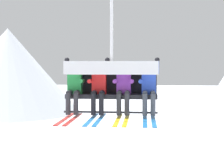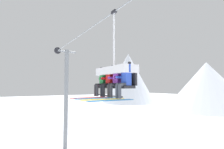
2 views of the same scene
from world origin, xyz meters
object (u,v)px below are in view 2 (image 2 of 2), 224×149
object	(u,v)px
skier_green	(101,81)
skier_purple	(115,81)
lift_tower_near	(66,97)
chairlift_chair	(116,74)
skier_red	(107,81)
skier_blue	(124,80)

from	to	relation	value
skier_green	skier_purple	size ratio (longest dim) A/B	1.00
lift_tower_near	chairlift_chair	size ratio (longest dim) A/B	2.54
skier_green	skier_red	distance (m)	0.57
skier_green	skier_purple	bearing A→B (deg)	-0.35
skier_blue	skier_purple	bearing A→B (deg)	-179.31
skier_green	skier_purple	world-z (taller)	skier_green
chairlift_chair	skier_blue	xyz separation A→B (m)	(0.85, -0.21, -0.30)
lift_tower_near	skier_green	bearing A→B (deg)	-6.48
chairlift_chair	skier_green	bearing A→B (deg)	-165.91
chairlift_chair	skier_purple	bearing A→B (deg)	-37.96
skier_purple	skier_blue	bearing A→B (deg)	0.69
lift_tower_near	skier_purple	distance (m)	9.38
lift_tower_near	skier_green	xyz separation A→B (m)	(8.13, -0.92, 1.13)
skier_red	skier_purple	size ratio (longest dim) A/B	1.00
skier_green	skier_blue	world-z (taller)	same
skier_green	skier_blue	bearing A→B (deg)	0.00
lift_tower_near	skier_green	size ratio (longest dim) A/B	5.16
skier_green	skier_red	world-z (taller)	same
chairlift_chair	skier_purple	size ratio (longest dim) A/B	2.03
chairlift_chair	skier_purple	world-z (taller)	chairlift_chair
lift_tower_near	chairlift_chair	distance (m)	9.12
skier_green	skier_purple	xyz separation A→B (m)	(1.13, -0.01, -0.02)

